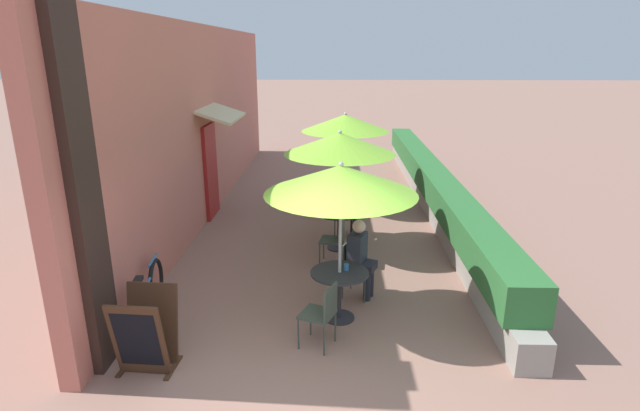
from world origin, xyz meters
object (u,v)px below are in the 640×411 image
cafe_chair_near_right (353,264)px  patio_table_far (344,186)px  cafe_chair_far_back (371,192)px  cafe_chair_mid_right (336,237)px  menu_board (146,332)px  patio_umbrella_far (345,123)px  patio_umbrella_near (341,180)px  coffee_cup_far (340,176)px  cafe_chair_mid_left (341,211)px  cafe_chair_far_left (347,179)px  patio_table_near (339,284)px  coffee_cup_mid (332,209)px  patio_umbrella_mid (340,144)px  cafe_chair_near_left (323,311)px  seated_patron_near_right (360,255)px  bicycle_leaning (147,298)px  cafe_chair_far_right (315,190)px  coffee_cup_near (346,267)px  seated_patron_mid_left (347,203)px  patio_table_mid (339,222)px

cafe_chair_near_right → patio_table_far: cafe_chair_near_right is taller
cafe_chair_far_back → patio_table_far: bearing=5.8°
cafe_chair_near_right → cafe_chair_mid_right: (-0.27, 1.17, 0.00)m
cafe_chair_mid_right → menu_board: (-2.26, -3.12, -0.03)m
patio_umbrella_far → patio_table_far: bearing=180.0°
patio_table_far → cafe_chair_near_right: bearing=-89.3°
menu_board → cafe_chair_near_right: bearing=41.3°
patio_umbrella_near → menu_board: 3.04m
patio_umbrella_near → coffee_cup_far: size_ratio=25.42×
cafe_chair_mid_left → cafe_chair_far_left: (0.18, 2.65, 0.00)m
patio_umbrella_near → cafe_chair_mid_right: patio_umbrella_near is taller
patio_table_near → coffee_cup_mid: size_ratio=9.11×
coffee_cup_far → patio_table_far: bearing=-38.1°
patio_umbrella_mid → coffee_cup_far: bearing=88.9°
cafe_chair_near_left → seated_patron_near_right: seated_patron_near_right is taller
bicycle_leaning → cafe_chair_far_back: bearing=49.6°
patio_table_near → cafe_chair_far_right: size_ratio=0.94×
cafe_chair_near_left → cafe_chair_far_left: size_ratio=1.00×
cafe_chair_mid_right → coffee_cup_far: bearing=8.4°
coffee_cup_near → cafe_chair_mid_right: 1.85m
patio_umbrella_near → coffee_cup_far: (0.07, 5.37, -1.28)m
patio_umbrella_far → bicycle_leaning: bearing=-117.5°
cafe_chair_mid_left → cafe_chair_far_left: same height
patio_umbrella_mid → cafe_chair_far_right: size_ratio=2.63×
patio_table_near → patio_umbrella_near: bearing=0.0°
seated_patron_near_right → coffee_cup_near: size_ratio=13.89×
seated_patron_mid_left → patio_table_mid: bearing=-2.7°
cafe_chair_far_right → coffee_cup_far: (0.59, 0.38, 0.25)m
cafe_chair_near_left → patio_umbrella_far: 6.21m
cafe_chair_far_right → cafe_chair_far_back: 1.31m
patio_table_near → cafe_chair_near_right: cafe_chair_near_right is taller
coffee_cup_near → coffee_cup_far: bearing=90.3°
patio_umbrella_mid → menu_board: size_ratio=2.31×
cafe_chair_near_left → menu_board: menu_board is taller
patio_table_mid → patio_umbrella_far: size_ratio=0.36×
cafe_chair_near_left → coffee_cup_far: bearing=20.2°
cafe_chair_far_left → patio_table_near: bearing=9.8°
coffee_cup_mid → cafe_chair_mid_left: bearing=73.3°
patio_umbrella_mid → cafe_chair_far_left: patio_umbrella_mid is taller
patio_table_near → patio_umbrella_mid: (0.01, 2.64, 1.51)m
cafe_chair_mid_left → bicycle_leaning: 4.52m
coffee_cup_near → patio_umbrella_mid: patio_umbrella_mid is taller
patio_table_far → menu_board: bearing=-110.7°
patio_umbrella_far → patio_umbrella_near: bearing=-91.8°
patio_umbrella_near → seated_patron_near_right: size_ratio=1.83×
menu_board → cafe_chair_far_right: bearing=77.7°
patio_umbrella_near → patio_umbrella_mid: size_ratio=1.00×
cafe_chair_near_right → cafe_chair_far_back: (0.55, 4.12, 0.00)m
cafe_chair_near_left → cafe_chair_mid_right: size_ratio=1.00×
patio_table_near → cafe_chair_near_left: 0.75m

